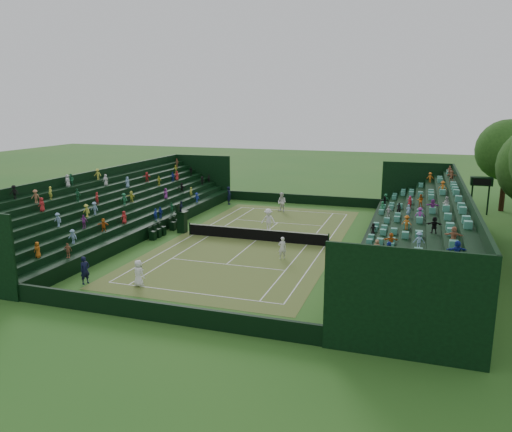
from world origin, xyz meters
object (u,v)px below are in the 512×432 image
object	(u,v)px
tennis_net	(256,234)
player_near_west	(139,273)
player_near_east	(282,248)
player_far_west	(282,202)
umpire_chair	(182,219)
player_far_east	(268,220)

from	to	relation	value
tennis_net	player_near_west	world-z (taller)	player_near_west
player_near_east	player_far_west	bearing A→B (deg)	-104.14
umpire_chair	player_far_east	bearing A→B (deg)	20.85
tennis_net	umpire_chair	world-z (taller)	umpire_chair
umpire_chair	player_near_west	bearing A→B (deg)	-74.98
umpire_chair	player_far_west	size ratio (longest dim) A/B	1.38
player_far_east	tennis_net	bearing A→B (deg)	-88.43
tennis_net	player_near_east	size ratio (longest dim) A/B	7.42
player_near_west	umpire_chair	bearing A→B (deg)	-58.11
player_far_east	player_near_east	bearing A→B (deg)	-62.85
tennis_net	umpire_chair	xyz separation A→B (m)	(-6.72, 0.51, 0.63)
player_near_east	player_far_east	distance (m)	7.70
player_near_west	player_far_east	world-z (taller)	player_far_east
tennis_net	player_far_east	bearing A→B (deg)	88.47
tennis_net	player_far_west	bearing A→B (deg)	94.79
tennis_net	umpire_chair	bearing A→B (deg)	175.68
player_far_west	player_far_east	size ratio (longest dim) A/B	0.99
player_far_east	player_near_west	bearing A→B (deg)	-100.05
player_near_east	player_far_east	xyz separation A→B (m)	(-3.14, 7.03, 0.20)
player_near_west	player_far_east	size ratio (longest dim) A/B	0.82
player_near_west	player_near_east	size ratio (longest dim) A/B	1.03
player_far_west	player_far_east	bearing A→B (deg)	-61.35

